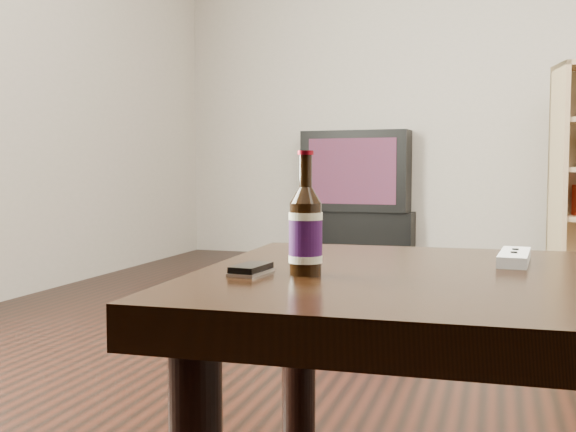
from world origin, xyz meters
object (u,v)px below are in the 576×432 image
(tv_stand, at_px, (360,233))
(phone, at_px, (251,269))
(remote, at_px, (514,257))
(tv, at_px, (360,171))
(beer_bottle, at_px, (306,231))

(tv_stand, height_order, phone, phone)
(phone, height_order, remote, remote)
(tv, distance_m, phone, 4.04)
(tv, xyz_separation_m, phone, (0.61, -3.99, -0.15))
(tv_stand, xyz_separation_m, remote, (1.03, -3.72, 0.32))
(phone, bearing_deg, beer_bottle, 17.79)
(tv_stand, xyz_separation_m, beer_bottle, (0.70, -3.97, 0.38))
(beer_bottle, bearing_deg, tv, 99.97)
(phone, bearing_deg, tv_stand, 103.88)
(tv, height_order, beer_bottle, tv)
(beer_bottle, height_order, remote, beer_bottle)
(tv_stand, relative_size, phone, 9.14)
(remote, bearing_deg, tv, 109.84)
(tv_stand, relative_size, beer_bottle, 4.23)
(tv_stand, height_order, beer_bottle, beer_bottle)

